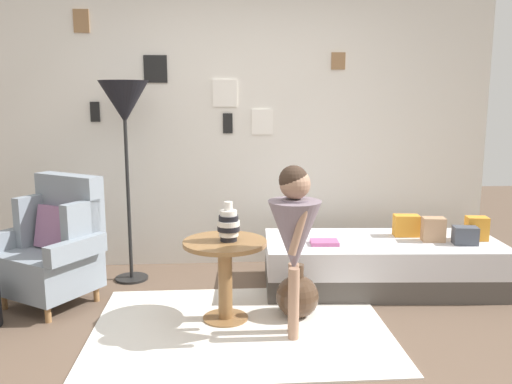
% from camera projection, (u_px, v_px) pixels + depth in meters
% --- Properties ---
extents(ground_plane, '(12.00, 12.00, 0.00)m').
position_uv_depth(ground_plane, '(242.00, 359.00, 3.14)').
color(ground_plane, brown).
extents(gallery_wall, '(4.80, 0.12, 2.60)m').
position_uv_depth(gallery_wall, '(232.00, 125.00, 4.83)').
color(gallery_wall, silver).
rests_on(gallery_wall, ground).
extents(rug, '(1.99, 1.46, 0.01)m').
position_uv_depth(rug, '(241.00, 328.00, 3.56)').
color(rug, silver).
rests_on(rug, ground).
extents(armchair, '(0.90, 0.85, 0.97)m').
position_uv_depth(armchair, '(55.00, 247.00, 3.96)').
color(armchair, '#9E7042').
rests_on(armchair, ground).
extents(daybed, '(1.95, 0.91, 0.40)m').
position_uv_depth(daybed, '(381.00, 263.00, 4.32)').
color(daybed, '#4C4742').
rests_on(daybed, ground).
extents(pillow_head, '(0.18, 0.14, 0.19)m').
position_uv_depth(pillow_head, '(477.00, 228.00, 4.28)').
color(pillow_head, orange).
rests_on(pillow_head, daybed).
extents(pillow_mid, '(0.20, 0.15, 0.14)m').
position_uv_depth(pillow_mid, '(465.00, 235.00, 4.16)').
color(pillow_mid, '#474C56').
rests_on(pillow_mid, daybed).
extents(pillow_back, '(0.19, 0.14, 0.19)m').
position_uv_depth(pillow_back, '(433.00, 229.00, 4.25)').
color(pillow_back, tan).
rests_on(pillow_back, daybed).
extents(pillow_extra, '(0.22, 0.14, 0.18)m').
position_uv_depth(pillow_extra, '(406.00, 225.00, 4.41)').
color(pillow_extra, orange).
rests_on(pillow_extra, daybed).
extents(side_table, '(0.58, 0.58, 0.58)m').
position_uv_depth(side_table, '(225.00, 264.00, 3.63)').
color(side_table, olive).
rests_on(side_table, ground).
extents(vase_striped, '(0.15, 0.15, 0.27)m').
position_uv_depth(vase_striped, '(229.00, 225.00, 3.58)').
color(vase_striped, black).
rests_on(vase_striped, side_table).
extents(floor_lamp, '(0.41, 0.41, 1.69)m').
position_uv_depth(floor_lamp, '(124.00, 109.00, 4.28)').
color(floor_lamp, black).
rests_on(floor_lamp, ground).
extents(person_child, '(0.34, 0.34, 1.13)m').
position_uv_depth(person_child, '(294.00, 229.00, 3.32)').
color(person_child, '#A37A60').
rests_on(person_child, ground).
extents(book_on_daybed, '(0.23, 0.17, 0.03)m').
position_uv_depth(book_on_daybed, '(324.00, 242.00, 4.16)').
color(book_on_daybed, '#BE5B95').
rests_on(book_on_daybed, daybed).
extents(demijohn_near, '(0.31, 0.31, 0.39)m').
position_uv_depth(demijohn_near, '(297.00, 296.00, 3.73)').
color(demijohn_near, '#473323').
rests_on(demijohn_near, ground).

